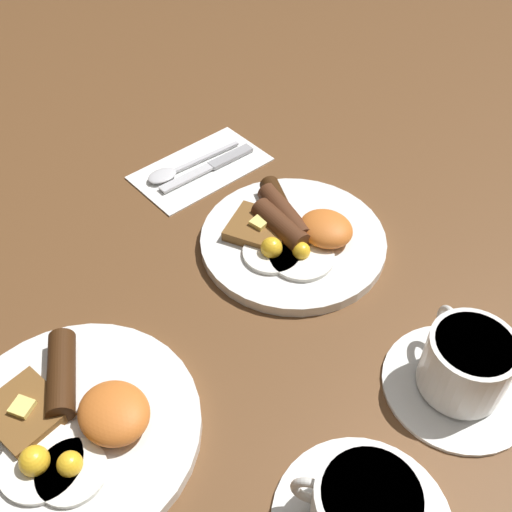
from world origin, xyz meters
The scene contains 8 objects.
ground_plane centered at (0.00, 0.00, 0.00)m, with size 3.00×3.00×0.00m, color brown.
breakfast_plate_near centered at (0.00, 0.00, 0.02)m, with size 0.24×0.24×0.05m.
breakfast_plate_far centered at (-0.01, 0.35, 0.01)m, with size 0.25×0.25×0.05m.
teacup_near centered at (-0.27, 0.05, 0.03)m, with size 0.16×0.16×0.08m.
teacup_far centered at (-0.27, 0.23, 0.03)m, with size 0.16×0.16×0.07m.
napkin centered at (0.21, -0.03, 0.00)m, with size 0.11×0.20×0.01m, color white.
knife centered at (0.19, -0.04, 0.01)m, with size 0.04×0.17×0.01m.
spoon centered at (0.22, 0.01, 0.01)m, with size 0.05×0.16×0.01m.
Camera 1 is at (-0.34, 0.45, 0.56)m, focal length 42.00 mm.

